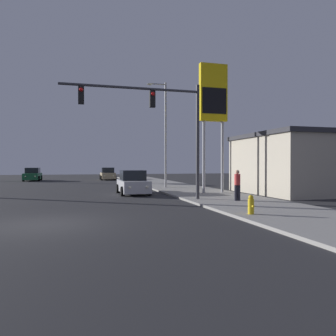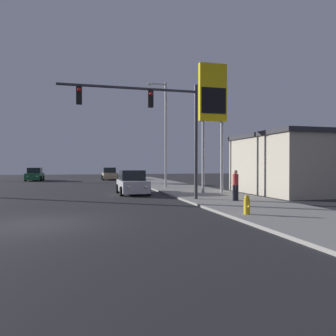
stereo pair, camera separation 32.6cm
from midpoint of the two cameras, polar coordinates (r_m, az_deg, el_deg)
name	(u,v)px [view 2 (the right image)]	position (r m, az deg, el deg)	size (l,w,h in m)	color
ground_plane	(39,224)	(12.31, -20.86, -9.15)	(120.00, 120.00, 0.00)	#28282B
sidewalk_right	(199,193)	(23.61, 5.74, -4.31)	(5.00, 60.00, 0.12)	gray
building_gas_station	(316,164)	(26.36, 24.64, 0.72)	(10.30, 8.30, 4.30)	#B2A893
car_green	(35,175)	(45.58, -22.01, -1.11)	(2.04, 4.33, 1.68)	#195933
car_tan	(109,174)	(45.49, -9.96, -1.08)	(2.04, 4.31, 1.68)	tan
car_silver	(132,183)	(23.19, -5.84, -2.66)	(2.04, 4.31, 1.68)	#B7B7BC
traffic_light_mast	(158,116)	(18.29, -1.19, 8.98)	(7.67, 0.36, 6.50)	#38383D
street_lamp	(164,129)	(28.33, -0.32, 6.75)	(1.74, 0.24, 9.00)	#99999E
gas_station_sign	(213,100)	(23.58, 8.19, 11.69)	(2.00, 0.42, 9.00)	#99999E
fire_hydrant	(247,205)	(13.35, 14.26, -6.26)	(0.24, 0.34, 0.76)	gold
pedestrian_on_sidewalk	(235,184)	(18.15, 12.18, -2.71)	(0.34, 0.32, 1.67)	#23232D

